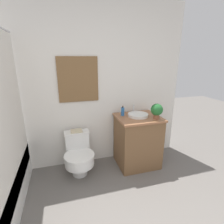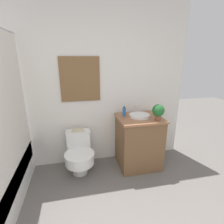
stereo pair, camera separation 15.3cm
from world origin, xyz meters
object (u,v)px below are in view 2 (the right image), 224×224
at_px(toilet, 79,153).
at_px(potted_plant, 158,111).
at_px(soap_bottle, 124,112).
at_px(sink, 139,115).
at_px(book_on_tank, 78,130).

xyz_separation_m(toilet, potted_plant, (1.13, -0.18, 0.64)).
relative_size(toilet, soap_bottle, 4.02).
bearing_deg(soap_bottle, potted_plant, -33.91).
xyz_separation_m(toilet, sink, (0.93, 0.00, 0.53)).
bearing_deg(potted_plant, book_on_tank, 163.56).
height_order(soap_bottle, potted_plant, potted_plant).
distance_m(toilet, soap_bottle, 0.92).
xyz_separation_m(sink, potted_plant, (0.21, -0.19, 0.11)).
bearing_deg(toilet, potted_plant, -9.22).
bearing_deg(book_on_tank, potted_plant, -16.44).
height_order(toilet, sink, sink).
height_order(toilet, soap_bottle, soap_bottle).
distance_m(sink, book_on_tank, 0.96).
bearing_deg(potted_plant, soap_bottle, 146.09).
bearing_deg(book_on_tank, sink, -9.02).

